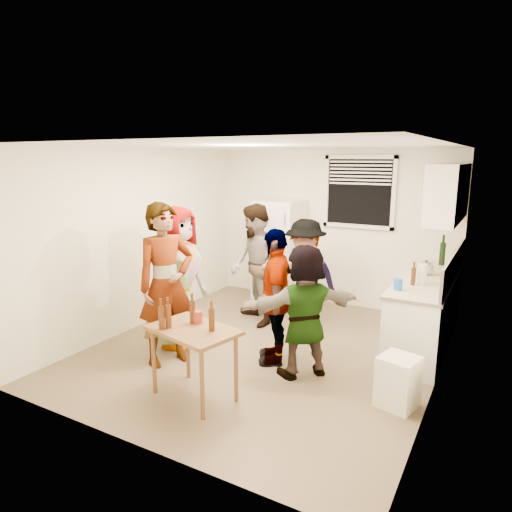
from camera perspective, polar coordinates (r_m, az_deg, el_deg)
The scene contains 23 objects.
room at distance 5.87m, azimuth 1.19°, elevation -11.64°, with size 4.00×4.50×2.50m, color white, non-canonical shape.
window at distance 7.27m, azimuth 12.77°, elevation 7.79°, with size 1.12×0.10×1.06m, color white, non-canonical shape.
refrigerator at distance 7.54m, azimuth 2.91°, elevation 0.54°, with size 0.70×0.70×1.70m, color white.
counter_lower at distance 6.25m, azimuth 20.39°, elevation -6.67°, with size 0.60×2.20×0.86m, color white.
countertop at distance 6.13m, azimuth 20.70°, elevation -2.68°, with size 0.64×2.22×0.04m, color beige.
backsplash at distance 6.05m, azimuth 23.50°, elevation -1.14°, with size 0.03×2.20×0.36m, color beige.
upper_cabinets at distance 6.14m, azimuth 22.95°, elevation 7.32°, with size 0.34×1.60×0.70m, color white.
kettle at distance 6.24m, azimuth 20.41°, elevation -2.22°, with size 0.24×0.20×0.20m, color silver, non-canonical shape.
paper_towel at distance 5.77m, azimuth 19.94°, elevation -3.32°, with size 0.11×0.11×0.24m, color white.
wine_bottle at distance 6.90m, azimuth 22.16°, elevation -1.03°, with size 0.08×0.08×0.32m, color black.
beer_bottle_counter at distance 5.69m, azimuth 18.99°, elevation -3.45°, with size 0.05×0.05×0.21m, color #47230C.
blue_cup at distance 5.44m, azimuth 17.28°, elevation -4.06°, with size 0.10×0.10×0.13m, color blue.
picture_frame at distance 6.40m, azimuth 23.17°, elevation -1.35°, with size 0.02×0.19×0.16m, color gold.
trash_bin at distance 4.77m, azimuth 17.34°, elevation -14.80°, with size 0.34×0.34×0.51m, color white.
serving_table at distance 4.88m, azimuth -7.61°, elevation -17.01°, with size 0.87×0.58×0.73m, color brown, non-canonical shape.
beer_bottle_table at distance 4.48m, azimuth -5.54°, elevation -9.27°, with size 0.06×0.06×0.22m, color #47230C.
red_cup at distance 4.70m, azimuth -7.26°, elevation -8.31°, with size 0.09×0.09×0.12m, color #9C2E1F.
guest_grey at distance 6.11m, azimuth -9.42°, elevation -10.81°, with size 0.88×1.80×0.57m, color gray.
guest_stripe at distance 5.66m, azimuth -10.76°, elevation -12.78°, with size 0.69×1.89×0.45m, color #141933.
guest_back_left at distance 6.75m, azimuth -0.08°, elevation -8.37°, with size 0.85×1.74×0.66m, color brown.
guest_back_right at distance 6.63m, azimuth 6.00°, elevation -8.82°, with size 1.00×1.56×0.58m, color #46464B.
guest_black at distance 5.59m, azimuth 2.37°, elevation -12.90°, with size 0.94×1.60×0.39m, color black.
guest_orange at distance 5.30m, azimuth 5.87°, elevation -14.42°, with size 1.38×1.49×0.44m, color #DE815B.
Camera 1 is at (2.52, -4.74, 2.37)m, focal length 32.00 mm.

